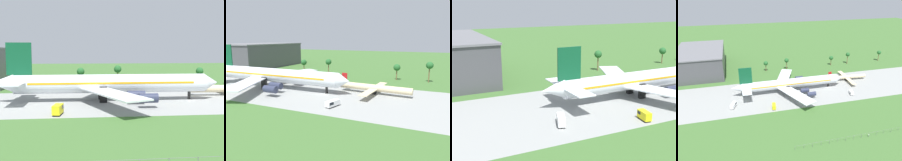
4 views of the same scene
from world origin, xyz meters
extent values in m
cylinder|color=silver|center=(-25.90, 1.31, 5.74)|extent=(62.87, 6.06, 6.06)
cone|color=silver|center=(-61.12, 1.31, 6.20)|extent=(7.57, 5.75, 5.75)
cube|color=#EFA314|center=(-25.90, 1.31, 6.20)|extent=(53.44, 6.18, 0.61)
cube|color=#0F4C2D|center=(-55.52, 1.31, 13.92)|extent=(7.87, 0.50, 10.29)
cube|color=silver|center=(-55.83, 1.31, 6.65)|extent=(5.45, 24.22, 0.30)
cube|color=silver|center=(-27.56, -13.17, 4.68)|extent=(18.15, 29.80, 0.44)
cube|color=silver|center=(-27.56, 15.79, 4.68)|extent=(18.15, 29.80, 0.44)
cylinder|color=#2D334C|center=(-19.20, -5.95, 2.92)|extent=(5.45, 2.72, 2.72)
cylinder|color=#2D334C|center=(-19.20, 8.58, 2.92)|extent=(5.45, 2.72, 2.72)
cylinder|color=#2D334C|center=(-16.75, 14.63, 2.92)|extent=(5.45, 2.72, 2.72)
cube|color=black|center=(-29.05, -2.02, 2.57)|extent=(2.40, 1.20, 5.14)
cube|color=black|center=(-29.05, 4.64, 2.57)|extent=(2.40, 1.20, 5.14)
cube|color=black|center=(-64.34, -11.07, 0.20)|extent=(3.51, 5.47, 0.40)
cube|color=white|center=(-64.34, -11.07, 1.50)|extent=(4.02, 6.40, 2.20)
cube|color=black|center=(-63.75, -9.50, 1.83)|extent=(2.66, 2.71, 0.90)
cube|color=black|center=(-41.87, -18.36, 0.20)|extent=(2.40, 4.17, 0.40)
cube|color=yellow|center=(-41.87, -18.36, 1.55)|extent=(2.70, 4.88, 2.30)
cube|color=black|center=(-41.67, -17.10, 1.89)|extent=(2.27, 1.92, 0.90)
cylinder|color=brown|center=(-36.54, 42.20, 3.17)|extent=(0.56, 0.56, 6.34)
sphere|color=#235B28|center=(-36.54, 42.20, 6.94)|extent=(3.60, 3.60, 3.60)
cylinder|color=brown|center=(-19.02, 42.20, 3.70)|extent=(0.56, 0.56, 7.39)
sphere|color=#235B28|center=(-19.02, 42.20, 7.99)|extent=(3.60, 3.60, 3.60)
cylinder|color=brown|center=(21.50, 42.20, 3.10)|extent=(0.56, 0.56, 6.20)
sphere|color=#235B28|center=(21.50, 42.20, 6.80)|extent=(3.60, 3.60, 3.60)
camera|label=1|loc=(-35.20, -90.01, 16.15)|focal=45.00mm
camera|label=2|loc=(39.75, -75.29, 22.07)|focal=35.00mm
camera|label=3|loc=(-98.54, -82.11, 32.56)|focal=50.00mm
camera|label=4|loc=(-61.30, -125.82, 64.53)|focal=35.00mm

